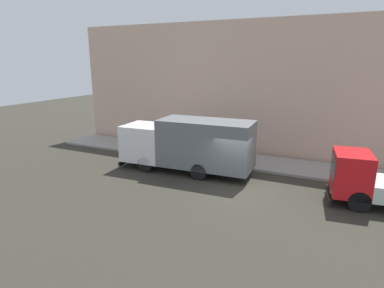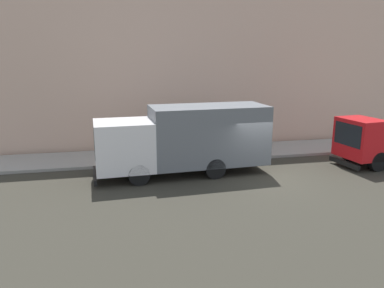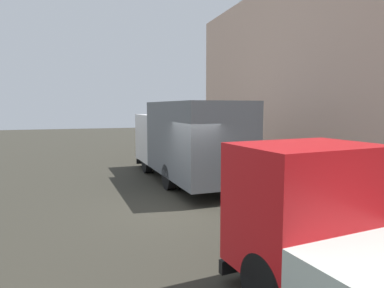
% 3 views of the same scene
% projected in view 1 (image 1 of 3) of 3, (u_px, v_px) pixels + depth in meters
% --- Properties ---
extents(ground, '(80.00, 80.00, 0.00)m').
position_uv_depth(ground, '(235.00, 188.00, 16.64)').
color(ground, '#312E26').
extents(sidewalk, '(3.21, 30.00, 0.15)m').
position_uv_depth(sidewalk, '(257.00, 162.00, 20.65)').
color(sidewalk, gray).
rests_on(sidewalk, ground).
extents(building_facade, '(0.50, 30.00, 9.08)m').
position_uv_depth(building_facade, '(268.00, 90.00, 21.36)').
color(building_facade, '#D1AA92').
rests_on(building_facade, ground).
extents(large_utility_truck, '(2.75, 8.09, 3.17)m').
position_uv_depth(large_utility_truck, '(188.00, 144.00, 18.74)').
color(large_utility_truck, white).
rests_on(large_utility_truck, ground).
extents(small_flatbed_truck, '(2.71, 5.24, 2.42)m').
position_uv_depth(small_flatbed_truck, '(377.00, 182.00, 14.41)').
color(small_flatbed_truck, red).
rests_on(small_flatbed_truck, ground).
extents(pedestrian_walking, '(0.42, 0.42, 1.68)m').
position_uv_depth(pedestrian_walking, '(194.00, 140.00, 22.49)').
color(pedestrian_walking, black).
rests_on(pedestrian_walking, sidewalk).
extents(traffic_cone_orange, '(0.51, 0.51, 0.73)m').
position_uv_depth(traffic_cone_orange, '(156.00, 147.00, 22.54)').
color(traffic_cone_orange, orange).
rests_on(traffic_cone_orange, sidewalk).
extents(street_sign_post, '(0.44, 0.08, 2.80)m').
position_uv_depth(street_sign_post, '(230.00, 138.00, 19.79)').
color(street_sign_post, '#4C5156').
rests_on(street_sign_post, sidewalk).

